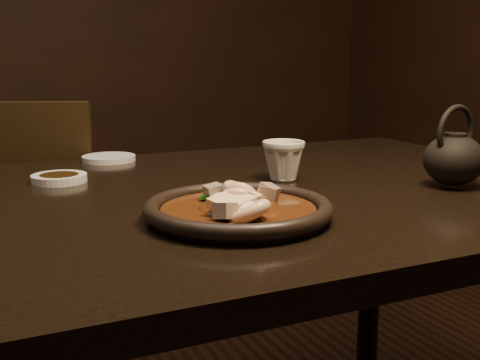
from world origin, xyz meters
name	(u,v)px	position (x,y,z in m)	size (l,w,h in m)	color
table	(172,239)	(0.00, 0.00, 0.67)	(1.60, 0.90, 0.75)	black
chair	(28,253)	(-0.18, 0.64, 0.48)	(0.54, 0.54, 0.88)	black
plate	(238,210)	(0.04, -0.19, 0.76)	(0.28, 0.28, 0.03)	black
stirfry	(239,206)	(0.04, -0.19, 0.77)	(0.14, 0.17, 0.06)	#3D1D0B
soy_dish	(59,178)	(-0.15, 0.20, 0.76)	(0.10, 0.10, 0.01)	silver
saucer_right	(109,158)	(-0.02, 0.39, 0.76)	(0.12, 0.12, 0.01)	silver
tea_cup	(283,159)	(0.24, 0.03, 0.79)	(0.08, 0.08, 0.08)	beige
teapot	(454,157)	(0.48, -0.15, 0.80)	(0.13, 0.11, 0.15)	black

